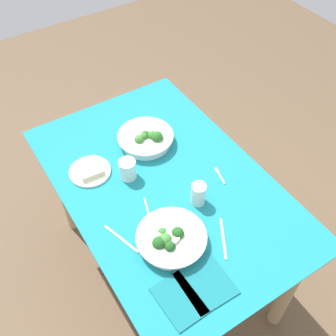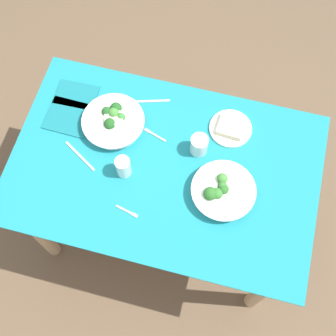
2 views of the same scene
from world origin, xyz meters
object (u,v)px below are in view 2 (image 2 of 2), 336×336
napkin_folded_upper (76,95)px  napkin_folded_lower (69,117)px  fork_by_far_bowl (128,212)px  broccoli_bowl_near (222,191)px  broccoli_bowl_far (113,121)px  table_knife_right (80,156)px  fork_by_near_bowl (154,134)px  table_knife_left (149,101)px  bread_side_plate (231,128)px  water_glass_center (123,167)px  water_glass_side (199,145)px

napkin_folded_upper → napkin_folded_lower: size_ratio=0.95×
fork_by_far_bowl → napkin_folded_upper: napkin_folded_upper is taller
napkin_folded_lower → broccoli_bowl_near: bearing=-14.3°
broccoli_bowl_far → table_knife_right: broccoli_bowl_far is taller
fork_by_far_bowl → fork_by_near_bowl: (0.01, 0.37, 0.00)m
napkin_folded_upper → napkin_folded_lower: 0.12m
broccoli_bowl_far → fork_by_far_bowl: 0.42m
broccoli_bowl_near → fork_by_far_bowl: (-0.36, -0.17, -0.03)m
fork_by_far_bowl → napkin_folded_lower: bearing=149.8°
table_knife_right → table_knife_left: bearing=88.9°
bread_side_plate → napkin_folded_upper: bearing=-179.6°
table_knife_right → napkin_folded_upper: bearing=143.5°
table_knife_left → water_glass_center: bearing=71.4°
water_glass_side → table_knife_left: water_glass_side is taller
napkin_folded_upper → napkin_folded_lower: bearing=-86.9°
broccoli_bowl_far → fork_by_far_bowl: (0.18, -0.38, -0.03)m
bread_side_plate → water_glass_center: size_ratio=1.82×
broccoli_bowl_near → water_glass_side: (-0.14, 0.18, 0.02)m
water_glass_side → napkin_folded_lower: bearing=178.9°
fork_by_far_bowl → table_knife_right: size_ratio=0.53×
water_glass_center → fork_by_far_bowl: water_glass_center is taller
fork_by_near_bowl → napkin_folded_upper: 0.42m
broccoli_bowl_near → fork_by_near_bowl: size_ratio=2.44×
water_glass_side → napkin_folded_upper: (-0.61, 0.13, -0.04)m
fork_by_far_bowl → water_glass_center: bearing=124.7°
broccoli_bowl_far → fork_by_near_bowl: 0.19m
bread_side_plate → napkin_folded_upper: size_ratio=0.99×
table_knife_left → table_knife_right: bearing=40.8°
fork_by_near_bowl → water_glass_side: bearing=-167.8°
broccoli_bowl_near → fork_by_near_bowl: broccoli_bowl_near is taller
bread_side_plate → napkin_folded_lower: bread_side_plate is taller
broccoli_bowl_far → table_knife_right: (-0.10, -0.19, -0.03)m
broccoli_bowl_far → water_glass_side: water_glass_side is taller
napkin_folded_upper → water_glass_side: bearing=-12.1°
fork_by_far_bowl → fork_by_near_bowl: size_ratio=0.91×
broccoli_bowl_near → bread_side_plate: 0.31m
bread_side_plate → broccoli_bowl_near: bearing=-85.5°
broccoli_bowl_near → table_knife_right: 0.63m
broccoli_bowl_near → table_knife_left: broccoli_bowl_near is taller
fork_by_far_bowl → napkin_folded_upper: 0.62m
table_knife_left → table_knife_right: same height
broccoli_bowl_far → table_knife_left: 0.20m
bread_side_plate → fork_by_far_bowl: size_ratio=1.90×
broccoli_bowl_far → broccoli_bowl_near: bearing=-20.9°
table_knife_right → napkin_folded_upper: 0.31m
broccoli_bowl_near → water_glass_center: (-0.42, -0.00, 0.02)m
broccoli_bowl_near → fork_by_near_bowl: (-0.35, 0.20, -0.03)m
bread_side_plate → table_knife_right: 0.67m
broccoli_bowl_near → table_knife_right: bearing=178.5°
water_glass_side → broccoli_bowl_near: bearing=-51.7°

